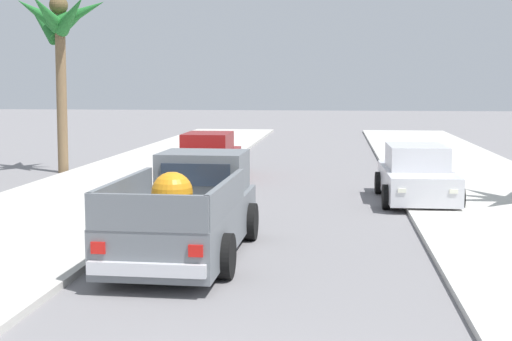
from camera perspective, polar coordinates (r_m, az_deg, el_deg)
The scene contains 7 objects.
sidewalk_left at distance 18.91m, azimuth -14.81°, elevation -2.69°, with size 5.26×60.00×0.12m, color beige.
curb_left at distance 18.50m, azimuth -11.25°, elevation -2.83°, with size 0.16×60.00×0.10m, color silver.
curb_right at distance 17.91m, azimuth 16.69°, elevation -3.32°, with size 0.16×60.00×0.10m, color silver.
pickup_truck at distance 13.21m, azimuth -5.51°, elevation -3.42°, with size 2.29×5.24×1.80m.
car_left_near at distance 24.01m, azimuth -3.91°, elevation 1.13°, with size 2.07×4.28×1.54m.
car_left_mid at distance 19.53m, azimuth 12.93°, elevation -0.39°, with size 2.08×4.28×1.54m.
palm_tree_right_fore at distance 26.19m, azimuth -15.67°, elevation 11.24°, with size 3.58×3.46×6.32m.
Camera 1 is at (1.21, -5.35, 3.18)m, focal length 49.10 mm.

